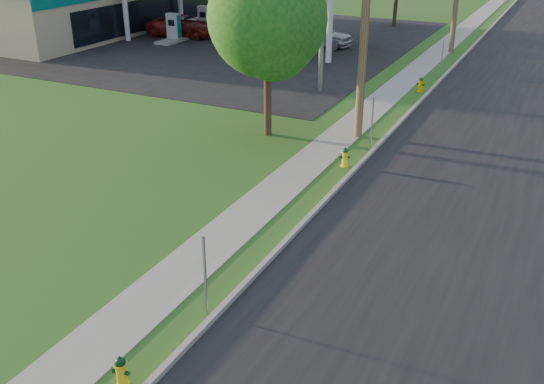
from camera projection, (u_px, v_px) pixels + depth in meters
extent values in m
cube|color=black|center=(450.00, 241.00, 16.68)|extent=(8.00, 120.00, 0.02)
cube|color=gray|center=(316.00, 210.00, 18.26)|extent=(0.15, 120.00, 0.15)
cube|color=gray|center=(265.00, 200.00, 18.99)|extent=(1.50, 120.00, 0.03)
cube|color=black|center=(220.00, 39.00, 42.81)|extent=(26.00, 28.00, 0.02)
cylinder|color=brown|center=(366.00, 11.00, 22.36)|extent=(0.32, 0.32, 9.80)
cube|color=gray|center=(205.00, 276.00, 13.26)|extent=(0.05, 0.04, 2.00)
cube|color=gray|center=(372.00, 123.00, 22.85)|extent=(0.05, 0.04, 2.00)
cube|color=gray|center=(442.00, 59.00, 32.76)|extent=(0.05, 0.04, 2.00)
cylinder|color=silver|center=(124.00, 0.00, 41.19)|extent=(0.36, 0.36, 5.50)
cylinder|color=silver|center=(330.00, 15.00, 35.14)|extent=(0.36, 0.36, 5.50)
cylinder|color=silver|center=(366.00, 2.00, 40.50)|extent=(0.36, 0.36, 5.50)
cube|color=gray|center=(175.00, 40.00, 42.16)|extent=(1.20, 3.20, 0.18)
cube|color=#9EA0A3|center=(174.00, 26.00, 41.75)|extent=(0.90, 0.50, 1.70)
cube|color=#016965|center=(174.00, 26.00, 41.75)|extent=(0.94, 0.40, 1.50)
cube|color=black|center=(171.00, 23.00, 41.43)|extent=(0.50, 0.02, 0.40)
cube|color=gray|center=(292.00, 52.00, 38.53)|extent=(1.20, 3.20, 0.18)
cube|color=#9EA0A3|center=(292.00, 37.00, 38.13)|extent=(0.90, 0.50, 1.70)
cube|color=#016965|center=(292.00, 37.00, 38.13)|extent=(0.94, 0.40, 1.50)
cube|color=black|center=(290.00, 34.00, 37.80)|extent=(0.50, 0.02, 0.40)
cube|color=gray|center=(205.00, 31.00, 45.41)|extent=(1.20, 3.20, 0.18)
cube|color=#9EA0A3|center=(205.00, 18.00, 45.00)|extent=(0.90, 0.50, 1.70)
cube|color=#016965|center=(205.00, 18.00, 45.00)|extent=(0.94, 0.40, 1.50)
cube|color=black|center=(202.00, 15.00, 44.68)|extent=(0.50, 0.02, 0.40)
cube|color=gray|center=(316.00, 41.00, 41.78)|extent=(1.20, 3.20, 0.18)
cube|color=#9EA0A3|center=(316.00, 27.00, 41.37)|extent=(0.90, 0.50, 1.70)
cube|color=#016965|center=(316.00, 27.00, 41.37)|extent=(0.94, 0.40, 1.50)
cube|color=black|center=(315.00, 24.00, 41.05)|extent=(0.50, 0.02, 0.40)
cube|color=tan|center=(96.00, 1.00, 46.40)|extent=(10.00, 22.00, 4.00)
cube|color=black|center=(150.00, 13.00, 44.63)|extent=(0.06, 16.06, 2.20)
cylinder|color=gray|center=(322.00, 42.00, 29.41)|extent=(0.24, 0.24, 5.00)
cylinder|color=#3C291A|center=(268.00, 92.00, 23.89)|extent=(0.30, 0.30, 3.56)
sphere|color=#114D19|center=(267.00, 18.00, 22.69)|extent=(4.55, 4.55, 4.55)
sphere|color=#114D19|center=(273.00, 39.00, 22.58)|extent=(3.13, 3.13, 3.13)
cylinder|color=#3C291A|center=(396.00, 0.00, 47.02)|extent=(0.30, 0.30, 3.91)
cylinder|color=yellow|center=(122.00, 374.00, 11.48)|extent=(0.21, 0.21, 0.57)
cylinder|color=yellow|center=(120.00, 364.00, 11.38)|extent=(0.27, 0.27, 0.04)
sphere|color=black|center=(120.00, 363.00, 11.36)|extent=(0.22, 0.22, 0.22)
cylinder|color=black|center=(120.00, 358.00, 11.31)|extent=(0.05, 0.05, 0.06)
cylinder|color=black|center=(117.00, 376.00, 11.34)|extent=(0.11, 0.12, 0.10)
cylinder|color=black|center=(116.00, 369.00, 11.50)|extent=(0.10, 0.09, 0.09)
cylinder|color=black|center=(127.00, 373.00, 11.40)|extent=(0.10, 0.09, 0.09)
cylinder|color=yellow|center=(344.00, 166.00, 21.55)|extent=(0.27, 0.27, 0.06)
cylinder|color=yellow|center=(345.00, 159.00, 21.44)|extent=(0.21, 0.21, 0.58)
cylinder|color=yellow|center=(345.00, 152.00, 21.33)|extent=(0.27, 0.27, 0.04)
sphere|color=#0B3716|center=(345.00, 151.00, 21.31)|extent=(0.22, 0.22, 0.22)
cylinder|color=#0B3716|center=(345.00, 148.00, 21.27)|extent=(0.05, 0.05, 0.06)
cylinder|color=#0B3716|center=(345.00, 158.00, 21.28)|extent=(0.13, 0.14, 0.11)
cylinder|color=#0B3716|center=(341.00, 157.00, 21.43)|extent=(0.12, 0.11, 0.09)
cylinder|color=#0B3716|center=(349.00, 157.00, 21.38)|extent=(0.12, 0.11, 0.09)
cylinder|color=#FABB00|center=(420.00, 91.00, 30.41)|extent=(0.29, 0.29, 0.06)
cylinder|color=#FABB00|center=(421.00, 86.00, 30.29)|extent=(0.23, 0.23, 0.62)
cylinder|color=#FABB00|center=(421.00, 81.00, 30.17)|extent=(0.29, 0.29, 0.04)
sphere|color=#0A3718|center=(421.00, 80.00, 30.16)|extent=(0.24, 0.24, 0.24)
cylinder|color=#0A3718|center=(421.00, 77.00, 30.11)|extent=(0.05, 0.05, 0.06)
cylinder|color=#0A3718|center=(420.00, 85.00, 30.15)|extent=(0.13, 0.14, 0.11)
cylinder|color=#0A3718|center=(418.00, 84.00, 30.33)|extent=(0.12, 0.11, 0.09)
cylinder|color=#0A3718|center=(423.00, 85.00, 30.18)|extent=(0.12, 0.11, 0.09)
imported|color=maroon|center=(184.00, 26.00, 43.50)|extent=(5.60, 3.04, 1.49)
imported|color=#B4B6BB|center=(319.00, 34.00, 40.43)|extent=(4.68, 2.13, 1.56)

